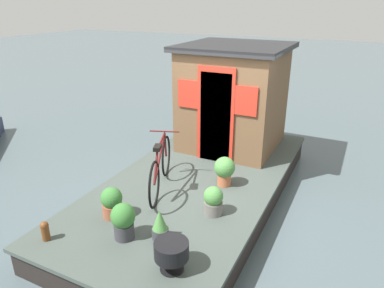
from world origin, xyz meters
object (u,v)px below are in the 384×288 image
(potted_plant_geranium, at_px, (213,201))
(bicycle, at_px, (161,167))
(houseboat_cabin, at_px, (233,96))
(potted_plant_mint, at_px, (112,202))
(potted_plant_lavender, at_px, (123,220))
(potted_plant_fern, at_px, (160,225))
(potted_plant_thyme, at_px, (225,170))
(mooring_bollard, at_px, (45,230))
(charcoal_grill, at_px, (171,251))

(potted_plant_geranium, bearing_deg, bicycle, 74.50)
(houseboat_cabin, height_order, potted_plant_mint, houseboat_cabin)
(houseboat_cabin, distance_m, potted_plant_lavender, 3.74)
(houseboat_cabin, distance_m, potted_plant_fern, 3.57)
(bicycle, height_order, potted_plant_fern, bicycle)
(potted_plant_thyme, height_order, mooring_bollard, potted_plant_thyme)
(houseboat_cabin, xyz_separation_m, charcoal_grill, (-3.89, -0.73, -0.80))
(charcoal_grill, bearing_deg, potted_plant_geranium, 1.51)
(potted_plant_mint, distance_m, mooring_bollard, 0.93)
(potted_plant_geranium, distance_m, potted_plant_lavender, 1.31)
(potted_plant_mint, relative_size, potted_plant_lavender, 0.91)
(potted_plant_thyme, bearing_deg, bicycle, 123.40)
(potted_plant_thyme, bearing_deg, potted_plant_mint, 145.37)
(potted_plant_fern, distance_m, potted_plant_lavender, 0.47)
(charcoal_grill, relative_size, mooring_bollard, 1.48)
(bicycle, bearing_deg, potted_plant_mint, 168.12)
(potted_plant_mint, height_order, potted_plant_lavender, potted_plant_lavender)
(potted_plant_thyme, height_order, potted_plant_mint, potted_plant_thyme)
(potted_plant_lavender, xyz_separation_m, charcoal_grill, (-0.24, -0.84, -0.00))
(potted_plant_lavender, distance_m, charcoal_grill, 0.88)
(potted_plant_geranium, bearing_deg, charcoal_grill, -178.49)
(potted_plant_fern, relative_size, mooring_bollard, 1.56)
(potted_plant_thyme, distance_m, potted_plant_mint, 1.91)
(houseboat_cabin, distance_m, mooring_bollard, 4.35)
(potted_plant_geranium, xyz_separation_m, potted_plant_fern, (-0.84, 0.38, -0.01))
(potted_plant_geranium, xyz_separation_m, potted_plant_mint, (-0.70, 1.26, 0.02))
(potted_plant_geranium, relative_size, charcoal_grill, 1.07)
(potted_plant_lavender, bearing_deg, charcoal_grill, -105.99)
(houseboat_cabin, bearing_deg, potted_plant_lavender, 178.18)
(potted_plant_thyme, height_order, potted_plant_lavender, potted_plant_thyme)
(potted_plant_lavender, bearing_deg, potted_plant_mint, 53.47)
(houseboat_cabin, relative_size, bicycle, 1.27)
(potted_plant_geranium, relative_size, mooring_bollard, 1.58)
(bicycle, distance_m, potted_plant_thyme, 1.06)
(potted_plant_lavender, xyz_separation_m, mooring_bollard, (-0.49, 0.88, -0.12))
(bicycle, bearing_deg, potted_plant_geranium, -105.50)
(mooring_bollard, bearing_deg, potted_plant_thyme, -32.43)
(potted_plant_thyme, xyz_separation_m, charcoal_grill, (-2.14, -0.20, -0.02))
(bicycle, bearing_deg, potted_plant_lavender, -169.89)
(potted_plant_fern, xyz_separation_m, potted_plant_thyme, (1.70, -0.21, 0.08))
(houseboat_cabin, xyz_separation_m, potted_plant_geranium, (-2.62, -0.69, -0.84))
(potted_plant_mint, relative_size, charcoal_grill, 1.13)
(potted_plant_geranium, xyz_separation_m, charcoal_grill, (-1.27, -0.03, 0.05))
(houseboat_cabin, bearing_deg, mooring_bollard, 166.51)
(bicycle, distance_m, charcoal_grill, 1.91)
(potted_plant_geranium, xyz_separation_m, potted_plant_lavender, (-1.03, 0.81, 0.05))
(potted_plant_thyme, distance_m, mooring_bollard, 2.83)
(potted_plant_geranium, distance_m, charcoal_grill, 1.28)
(potted_plant_lavender, bearing_deg, potted_plant_thyme, -18.62)
(potted_plant_fern, height_order, potted_plant_mint, potted_plant_mint)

